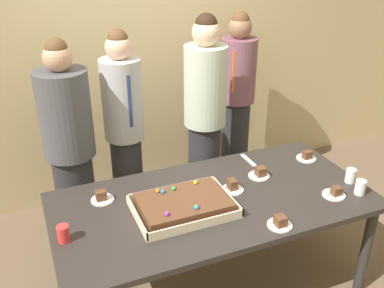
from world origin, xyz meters
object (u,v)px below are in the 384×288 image
at_px(plated_slice_near_left, 280,223).
at_px(person_striped_tie_right, 70,150).
at_px(person_far_right_suit, 205,119).
at_px(plated_slice_near_right, 307,157).
at_px(sheet_cake, 183,205).
at_px(drink_cup_middle, 63,234).
at_px(party_table, 214,208).
at_px(drink_cup_far_end, 351,176).
at_px(person_green_shirt_behind, 237,101).
at_px(plated_slice_center_back, 260,173).
at_px(plated_slice_far_left, 102,198).
at_px(cake_server_utensil, 248,160).
at_px(plated_slice_far_right, 335,193).
at_px(person_serving_front, 125,131).
at_px(drink_cup_nearest, 360,187).
at_px(plated_slice_center_front, 232,187).

height_order(plated_slice_near_left, person_striped_tie_right, person_striped_tie_right).
height_order(person_striped_tie_right, person_far_right_suit, person_far_right_suit).
distance_m(plated_slice_near_right, person_far_right_suit, 0.87).
relative_size(sheet_cake, plated_slice_near_left, 4.10).
xyz_separation_m(plated_slice_near_right, drink_cup_middle, (-1.85, -0.28, 0.03)).
relative_size(party_table, drink_cup_far_end, 20.80).
bearing_deg(person_green_shirt_behind, plated_slice_center_back, 19.83).
bearing_deg(party_table, plated_slice_far_left, 158.70).
bearing_deg(cake_server_utensil, plated_slice_far_right, -66.19).
bearing_deg(party_table, plated_slice_center_back, 17.96).
xyz_separation_m(plated_slice_near_left, plated_slice_far_left, (-0.91, 0.68, 0.00)).
bearing_deg(person_far_right_suit, sheet_cake, -0.01).
bearing_deg(plated_slice_near_left, cake_server_utensil, 73.71).
relative_size(drink_cup_far_end, person_green_shirt_behind, 0.06).
xyz_separation_m(plated_slice_center_back, person_serving_front, (-0.76, 0.83, 0.11)).
xyz_separation_m(sheet_cake, person_striped_tie_right, (-0.55, 0.89, 0.08)).
relative_size(drink_cup_nearest, person_green_shirt_behind, 0.06).
xyz_separation_m(plated_slice_far_left, drink_cup_nearest, (1.60, -0.58, 0.03)).
bearing_deg(person_green_shirt_behind, party_table, 5.92).
bearing_deg(drink_cup_middle, plated_slice_far_right, -7.09).
relative_size(party_table, person_serving_front, 1.23).
height_order(party_table, person_green_shirt_behind, person_green_shirt_behind).
bearing_deg(drink_cup_far_end, person_serving_front, 138.83).
height_order(sheet_cake, plated_slice_center_back, sheet_cake).
distance_m(plated_slice_far_left, plated_slice_far_right, 1.53).
bearing_deg(plated_slice_center_back, party_table, -162.04).
bearing_deg(plated_slice_center_back, drink_cup_nearest, -42.38).
distance_m(plated_slice_near_right, drink_cup_nearest, 0.54).
bearing_deg(drink_cup_nearest, plated_slice_near_right, 93.31).
bearing_deg(sheet_cake, plated_slice_far_right, -13.18).
bearing_deg(plated_slice_center_front, drink_cup_far_end, -15.35).
bearing_deg(plated_slice_far_left, person_striped_tie_right, 99.89).
bearing_deg(person_green_shirt_behind, plated_slice_center_front, 10.43).
relative_size(drink_cup_middle, person_striped_tie_right, 0.06).
distance_m(plated_slice_center_back, drink_cup_middle, 1.40).
distance_m(plated_slice_center_front, person_striped_tie_right, 1.24).
xyz_separation_m(plated_slice_far_right, person_far_right_suit, (-0.43, 1.13, 0.16)).
bearing_deg(person_serving_front, person_green_shirt_behind, 97.21).
xyz_separation_m(sheet_cake, cake_server_utensil, (0.70, 0.42, -0.04)).
bearing_deg(drink_cup_middle, person_striped_tie_right, 78.69).
distance_m(sheet_cake, plated_slice_center_front, 0.40).
distance_m(plated_slice_far_right, cake_server_utensil, 0.71).
height_order(sheet_cake, plated_slice_near_left, sheet_cake).
relative_size(plated_slice_far_right, plated_slice_center_front, 1.00).
height_order(sheet_cake, drink_cup_middle, sheet_cake).
distance_m(plated_slice_near_left, plated_slice_center_front, 0.47).
bearing_deg(sheet_cake, plated_slice_center_front, 13.27).
relative_size(plated_slice_far_left, person_far_right_suit, 0.08).
height_order(party_table, person_striped_tie_right, person_striped_tie_right).
bearing_deg(sheet_cake, person_serving_front, 95.80).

